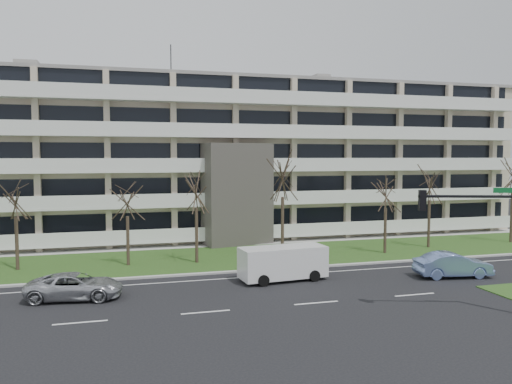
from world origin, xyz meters
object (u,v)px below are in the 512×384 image
object	(u,v)px
white_van	(284,260)
traffic_signal	(490,233)
silver_pickup	(75,286)
blue_sedan	(453,265)

from	to	relation	value
white_van	traffic_signal	size ratio (longest dim) A/B	0.90
white_van	traffic_signal	world-z (taller)	traffic_signal
silver_pickup	blue_sedan	size ratio (longest dim) A/B	1.05
blue_sedan	traffic_signal	distance (m)	8.51
silver_pickup	white_van	distance (m)	12.51
silver_pickup	white_van	size ratio (longest dim) A/B	0.91
blue_sedan	white_van	bearing A→B (deg)	87.65
silver_pickup	traffic_signal	distance (m)	21.92
blue_sedan	silver_pickup	bearing A→B (deg)	95.99
silver_pickup	traffic_signal	size ratio (longest dim) A/B	0.81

